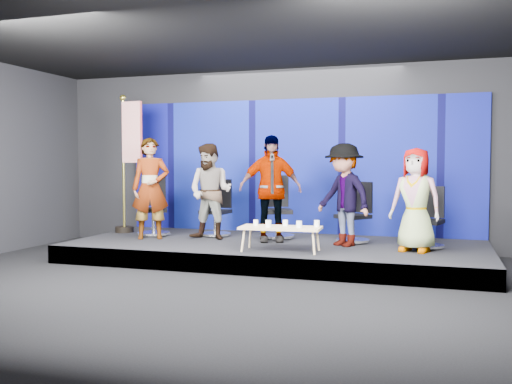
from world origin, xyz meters
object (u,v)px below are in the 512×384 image
(panelist_d, at_px, (344,195))
(panelist_e, at_px, (416,200))
(chair_a, at_px, (154,216))
(panelist_c, at_px, (270,189))
(chair_b, at_px, (217,217))
(coffee_table, at_px, (281,229))
(chair_d, at_px, (355,222))
(mug_b, at_px, (268,224))
(chair_e, at_px, (428,228))
(panelist_a, at_px, (151,188))
(mug_d, at_px, (299,224))
(chair_c, at_px, (277,217))
(mug_a, at_px, (256,223))
(mug_c, at_px, (285,223))
(panelist_b, at_px, (210,192))
(flag_stand, at_px, (129,160))
(mug_e, at_px, (317,224))

(panelist_d, bearing_deg, panelist_e, 23.80)
(chair_a, distance_m, panelist_e, 4.84)
(panelist_c, bearing_deg, chair_a, 153.99)
(chair_a, xyz_separation_m, panelist_e, (4.79, -0.52, 0.43))
(chair_b, distance_m, coffee_table, 2.18)
(chair_d, bearing_deg, coffee_table, -89.32)
(chair_a, bearing_deg, mug_b, -52.21)
(panelist_e, xyz_separation_m, coffee_table, (-1.98, -0.63, -0.45))
(chair_e, bearing_deg, mug_b, -136.34)
(panelist_e, bearing_deg, chair_e, 84.76)
(mug_b, bearing_deg, panelist_a, 161.92)
(chair_d, distance_m, mug_d, 1.55)
(panelist_a, distance_m, chair_c, 2.34)
(panelist_c, height_order, mug_a, panelist_c)
(panelist_e, bearing_deg, mug_c, -148.85)
(panelist_b, xyz_separation_m, mug_a, (1.14, -0.90, -0.43))
(chair_b, xyz_separation_m, mug_d, (1.94, -1.48, 0.09))
(chair_b, xyz_separation_m, panelist_d, (2.47, -0.56, 0.50))
(chair_e, xyz_separation_m, mug_d, (-1.86, -1.15, 0.11))
(chair_c, relative_size, chair_e, 1.15)
(flag_stand, bearing_deg, chair_d, 6.74)
(mug_e, bearing_deg, panelist_a, 170.13)
(panelist_b, bearing_deg, chair_d, 13.75)
(panelist_d, distance_m, coffee_table, 1.30)
(panelist_b, relative_size, panelist_e, 1.07)
(chair_e, relative_size, coffee_table, 0.77)
(mug_a, bearing_deg, mug_b, -30.90)
(chair_b, relative_size, mug_e, 10.41)
(panelist_b, bearing_deg, mug_a, -34.08)
(chair_d, relative_size, mug_e, 10.26)
(chair_c, distance_m, mug_c, 1.48)
(mug_a, height_order, mug_e, mug_e)
(panelist_b, height_order, panelist_d, panelist_b)
(chair_d, bearing_deg, panelist_e, 0.40)
(panelist_a, relative_size, chair_b, 1.72)
(chair_c, bearing_deg, mug_a, -109.32)
(chair_c, height_order, mug_d, chair_c)
(chair_c, xyz_separation_m, coffee_table, (0.48, -1.49, -0.02))
(chair_d, distance_m, chair_e, 1.24)
(chair_d, height_order, chair_e, chair_d)
(panelist_b, bearing_deg, flag_stand, 172.07)
(panelist_b, distance_m, coffee_table, 1.89)
(panelist_d, height_order, coffee_table, panelist_d)
(panelist_d, distance_m, mug_e, 0.89)
(chair_d, height_order, panelist_d, panelist_d)
(chair_e, xyz_separation_m, flag_stand, (-5.60, 0.24, 1.10))
(panelist_b, height_order, mug_d, panelist_b)
(mug_a, distance_m, flag_stand, 3.43)
(mug_c, relative_size, flag_stand, 0.03)
(mug_b, xyz_separation_m, flag_stand, (-3.27, 1.45, 0.99))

